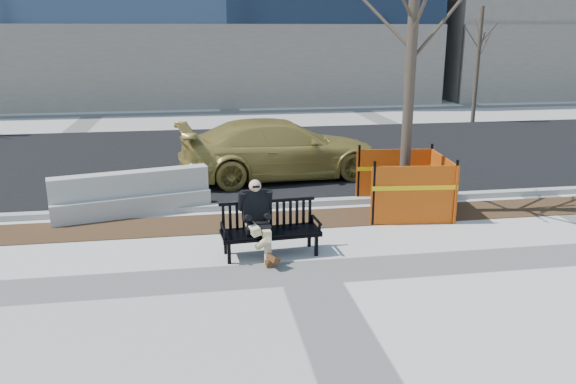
# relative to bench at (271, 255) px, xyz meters

# --- Properties ---
(ground) EXTENTS (120.00, 120.00, 0.00)m
(ground) POSITION_rel_bench_xyz_m (0.48, -0.83, 0.00)
(ground) COLOR beige
(ground) RESTS_ON ground
(mulch_strip) EXTENTS (40.00, 1.20, 0.02)m
(mulch_strip) POSITION_rel_bench_xyz_m (0.48, 1.77, 0.00)
(mulch_strip) COLOR #47301C
(mulch_strip) RESTS_ON ground
(asphalt_street) EXTENTS (60.00, 10.40, 0.01)m
(asphalt_street) POSITION_rel_bench_xyz_m (0.48, 7.97, 0.00)
(asphalt_street) COLOR black
(asphalt_street) RESTS_ON ground
(curb) EXTENTS (60.00, 0.25, 0.12)m
(curb) POSITION_rel_bench_xyz_m (0.48, 2.72, 0.06)
(curb) COLOR #9E9B93
(curb) RESTS_ON ground
(bench) EXTENTS (1.77, 0.75, 0.92)m
(bench) POSITION_rel_bench_xyz_m (0.00, 0.00, 0.00)
(bench) COLOR black
(bench) RESTS_ON ground
(seated_man) EXTENTS (0.64, 0.98, 1.32)m
(seated_man) POSITION_rel_bench_xyz_m (-0.23, 0.03, 0.00)
(seated_man) COLOR black
(seated_man) RESTS_ON ground
(tree_fence) EXTENTS (2.85, 2.85, 6.50)m
(tree_fence) POSITION_rel_bench_xyz_m (3.09, 1.93, 0.00)
(tree_fence) COLOR #EA5710
(tree_fence) RESTS_ON ground
(sedan) EXTENTS (5.48, 2.78, 1.53)m
(sedan) POSITION_rel_bench_xyz_m (0.97, 5.26, 0.00)
(sedan) COLOR #A5903F
(sedan) RESTS_ON ground
(jersey_barrier_left) EXTENTS (3.28, 1.38, 0.92)m
(jersey_barrier_left) POSITION_rel_bench_xyz_m (-2.57, 2.71, 0.00)
(jersey_barrier_left) COLOR #A9A69E
(jersey_barrier_left) RESTS_ON ground
(far_tree_right) EXTENTS (2.01, 2.01, 5.03)m
(far_tree_right) POSITION_rel_bench_xyz_m (10.31, 13.20, 0.00)
(far_tree_right) COLOR #473A2D
(far_tree_right) RESTS_ON ground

